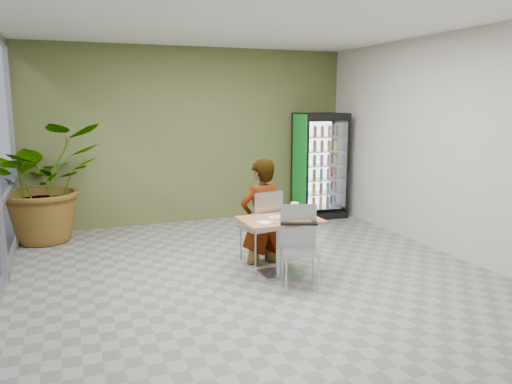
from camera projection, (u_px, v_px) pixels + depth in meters
ground at (261, 281)px, 6.25m from camera, size 7.00×7.00×0.00m
room_envelope at (261, 154)px, 5.97m from camera, size 6.00×7.00×3.20m
dining_table at (280, 235)px, 6.38m from camera, size 1.00×0.71×0.75m
chair_far at (264, 221)px, 6.85m from camera, size 0.54×0.54×1.02m
chair_near at (299, 240)px, 6.00m from camera, size 0.55×0.56×0.99m
seated_woman at (261, 222)px, 6.89m from camera, size 0.72×0.55×1.76m
pizza_plate at (278, 217)px, 6.39m from camera, size 0.31×0.25×0.03m
soda_cup at (295, 210)px, 6.43m from camera, size 0.11×0.11×0.19m
napkin_stack at (265, 223)px, 6.08m from camera, size 0.23×0.23×0.02m
cafeteria_tray at (298, 221)px, 6.14m from camera, size 0.54×0.47×0.03m
beverage_fridge at (320, 165)px, 9.66m from camera, size 0.96×0.76×2.01m
potted_plant at (45, 182)px, 7.94m from camera, size 2.17×2.05×1.91m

